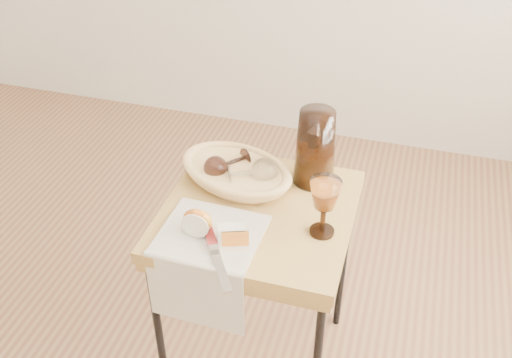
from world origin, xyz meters
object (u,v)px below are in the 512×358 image
(tea_towel, at_px, (211,234))
(bread_basket, at_px, (236,173))
(apple_half, at_px, (198,221))
(goblet_lying_b, at_px, (249,173))
(wine_goblet, at_px, (324,207))
(pitcher, at_px, (315,147))
(table_knife, at_px, (215,251))
(side_table, at_px, (258,291))
(goblet_lying_a, at_px, (229,163))

(tea_towel, relative_size, bread_basket, 0.84)
(tea_towel, bearing_deg, apple_half, -176.04)
(tea_towel, distance_m, goblet_lying_b, 0.24)
(wine_goblet, bearing_deg, goblet_lying_b, 150.51)
(pitcher, bearing_deg, table_knife, -108.00)
(goblet_lying_b, distance_m, wine_goblet, 0.29)
(side_table, relative_size, bread_basket, 2.12)
(table_knife, bearing_deg, wine_goblet, 91.84)
(goblet_lying_a, height_order, goblet_lying_b, goblet_lying_b)
(tea_towel, bearing_deg, goblet_lying_a, 99.76)
(wine_goblet, distance_m, apple_half, 0.34)
(tea_towel, relative_size, apple_half, 3.31)
(tea_towel, xyz_separation_m, goblet_lying_a, (-0.04, 0.27, 0.05))
(table_knife, bearing_deg, goblet_lying_b, 147.97)
(apple_half, xyz_separation_m, table_knife, (0.07, -0.07, -0.03))
(side_table, height_order, goblet_lying_a, goblet_lying_a)
(tea_towel, bearing_deg, side_table, 59.21)
(tea_towel, height_order, table_knife, table_knife)
(pitcher, bearing_deg, goblet_lying_a, -162.14)
(side_table, xyz_separation_m, goblet_lying_a, (-0.13, 0.13, 0.39))
(goblet_lying_a, distance_m, apple_half, 0.27)
(goblet_lying_a, relative_size, table_knife, 0.46)
(goblet_lying_b, height_order, table_knife, goblet_lying_b)
(bread_basket, height_order, apple_half, apple_half)
(tea_towel, height_order, bread_basket, bread_basket)
(bread_basket, bearing_deg, table_knife, -63.40)
(goblet_lying_b, xyz_separation_m, pitcher, (0.18, 0.09, 0.07))
(goblet_lying_a, xyz_separation_m, wine_goblet, (0.32, -0.17, 0.04))
(side_table, bearing_deg, tea_towel, -122.39)
(goblet_lying_b, bearing_deg, side_table, -84.81)
(side_table, distance_m, pitcher, 0.51)
(side_table, height_order, wine_goblet, wine_goblet)
(tea_towel, height_order, goblet_lying_b, goblet_lying_b)
(pitcher, xyz_separation_m, table_knife, (-0.17, -0.39, -0.10))
(tea_towel, xyz_separation_m, apple_half, (-0.03, -0.00, 0.04))
(bread_basket, bearing_deg, wine_goblet, -10.26)
(goblet_lying_a, bearing_deg, table_knife, 53.70)
(pitcher, bearing_deg, side_table, -118.25)
(bread_basket, height_order, wine_goblet, wine_goblet)
(wine_goblet, xyz_separation_m, table_knife, (-0.25, -0.17, -0.07))
(bread_basket, xyz_separation_m, pitcher, (0.22, 0.07, 0.09))
(apple_half, relative_size, table_knife, 0.32)
(apple_half, bearing_deg, wine_goblet, 14.99)
(bread_basket, height_order, goblet_lying_a, goblet_lying_a)
(side_table, relative_size, apple_half, 8.32)
(wine_goblet, bearing_deg, bread_basket, 151.68)
(pitcher, relative_size, apple_half, 3.39)
(table_knife, bearing_deg, apple_half, -165.79)
(side_table, relative_size, goblet_lying_a, 5.73)
(goblet_lying_a, bearing_deg, wine_goblet, 102.73)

